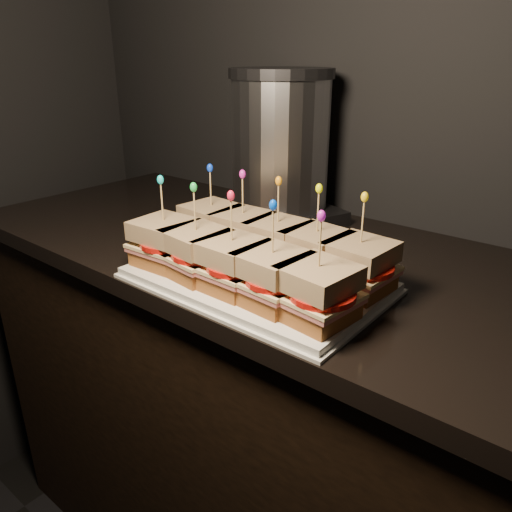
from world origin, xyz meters
The scene contains 78 objects.
cabinet centered at (-0.74, 1.69, 0.45)m, with size 2.15×0.59×0.90m, color black.
granite_slab centered at (-0.74, 1.69, 0.92)m, with size 2.19×0.63×0.04m, color black.
platter centered at (-0.99, 1.52, 0.95)m, with size 0.44×0.27×0.02m, color white.
platter_rim centered at (-0.99, 1.52, 0.94)m, with size 0.45×0.28×0.01m, color white.
sandwich_0_bread_bot centered at (-1.16, 1.59, 0.97)m, with size 0.10×0.10×0.03m, color brown.
sandwich_0_ham centered at (-1.16, 1.59, 0.99)m, with size 0.11×0.10×0.01m, color #B8635A.
sandwich_0_cheese centered at (-1.16, 1.59, 0.99)m, with size 0.11×0.11×0.01m, color #F6D993.
sandwich_0_tomato centered at (-1.15, 1.58, 1.00)m, with size 0.10×0.10×0.01m, color red.
sandwich_0_bread_top centered at (-1.16, 1.59, 1.02)m, with size 0.10×0.10×0.03m, color #5B2D0F.
sandwich_0_pick centered at (-1.16, 1.59, 1.07)m, with size 0.00×0.00×0.09m, color tan.
sandwich_0_frill centered at (-1.16, 1.59, 1.11)m, with size 0.01×0.01×0.02m, color blue.
sandwich_1_bread_bot centered at (-1.08, 1.59, 0.97)m, with size 0.10×0.10×0.03m, color brown.
sandwich_1_ham centered at (-1.08, 1.59, 0.99)m, with size 0.11×0.10×0.01m, color #B8635A.
sandwich_1_cheese centered at (-1.08, 1.59, 0.99)m, with size 0.11×0.11×0.01m, color #F6D993.
sandwich_1_tomato centered at (-1.06, 1.58, 1.00)m, with size 0.10×0.10×0.01m, color red.
sandwich_1_bread_top centered at (-1.08, 1.59, 1.02)m, with size 0.10×0.10×0.03m, color #5B2D0F.
sandwich_1_pick centered at (-1.08, 1.59, 1.07)m, with size 0.00×0.00×0.09m, color tan.
sandwich_1_frill centered at (-1.08, 1.59, 1.11)m, with size 0.01×0.01×0.02m, color #D821AC.
sandwich_2_bread_bot centered at (-0.99, 1.59, 0.97)m, with size 0.10×0.10×0.03m, color brown.
sandwich_2_ham centered at (-0.99, 1.59, 0.99)m, with size 0.11×0.10×0.01m, color #B8635A.
sandwich_2_cheese centered at (-0.99, 1.59, 0.99)m, with size 0.11×0.11×0.01m, color #F6D993.
sandwich_2_tomato centered at (-0.98, 1.58, 1.00)m, with size 0.10×0.10×0.01m, color red.
sandwich_2_bread_top centered at (-0.99, 1.59, 1.02)m, with size 0.10×0.10×0.03m, color #5B2D0F.
sandwich_2_pick centered at (-0.99, 1.59, 1.07)m, with size 0.00×0.00×0.09m, color tan.
sandwich_2_frill centered at (-0.99, 1.59, 1.11)m, with size 0.01×0.01×0.02m, color orange.
sandwich_3_bread_bot centered at (-0.91, 1.59, 0.97)m, with size 0.10×0.10×0.03m, color brown.
sandwich_3_ham centered at (-0.91, 1.59, 0.99)m, with size 0.11×0.10×0.01m, color #B8635A.
sandwich_3_cheese centered at (-0.91, 1.59, 0.99)m, with size 0.11×0.11×0.01m, color #F6D993.
sandwich_3_tomato centered at (-0.90, 1.58, 1.00)m, with size 0.10×0.10×0.01m, color red.
sandwich_3_bread_top centered at (-0.91, 1.59, 1.02)m, with size 0.10×0.10×0.03m, color #5B2D0F.
sandwich_3_pick centered at (-0.91, 1.59, 1.07)m, with size 0.00×0.00×0.09m, color tan.
sandwich_3_frill centered at (-0.91, 1.59, 1.11)m, with size 0.01×0.01×0.02m, color #EEFD02.
sandwich_4_bread_bot centered at (-0.83, 1.59, 0.97)m, with size 0.10×0.10×0.03m, color brown.
sandwich_4_ham centered at (-0.83, 1.59, 0.99)m, with size 0.11×0.10×0.01m, color #B8635A.
sandwich_4_cheese centered at (-0.83, 1.59, 0.99)m, with size 0.11×0.11×0.01m, color #F6D993.
sandwich_4_tomato centered at (-0.81, 1.58, 1.00)m, with size 0.10×0.10×0.01m, color red.
sandwich_4_bread_top centered at (-0.83, 1.59, 1.02)m, with size 0.10×0.10×0.03m, color #5B2D0F.
sandwich_4_pick centered at (-0.83, 1.59, 1.07)m, with size 0.00×0.00×0.09m, color tan.
sandwich_4_frill centered at (-0.83, 1.59, 1.11)m, with size 0.01×0.01×0.02m, color yellow.
sandwich_5_bread_bot centered at (-1.16, 1.46, 0.97)m, with size 0.10×0.10×0.03m, color brown.
sandwich_5_ham centered at (-1.16, 1.46, 0.99)m, with size 0.11×0.10×0.01m, color #B8635A.
sandwich_5_cheese centered at (-1.16, 1.46, 0.99)m, with size 0.11×0.11×0.01m, color #F6D993.
sandwich_5_tomato centered at (-1.15, 1.46, 1.00)m, with size 0.10×0.10×0.01m, color red.
sandwich_5_bread_top centered at (-1.16, 1.46, 1.02)m, with size 0.10×0.10×0.03m, color #5B2D0F.
sandwich_5_pick centered at (-1.16, 1.46, 1.07)m, with size 0.00×0.00×0.09m, color tan.
sandwich_5_frill centered at (-1.16, 1.46, 1.11)m, with size 0.01×0.01×0.02m, color #11C1BF.
sandwich_6_bread_bot centered at (-1.08, 1.46, 0.97)m, with size 0.10×0.10×0.03m, color brown.
sandwich_6_ham centered at (-1.08, 1.46, 0.99)m, with size 0.11×0.10×0.01m, color #B8635A.
sandwich_6_cheese centered at (-1.08, 1.46, 0.99)m, with size 0.11×0.11×0.01m, color #F6D993.
sandwich_6_tomato centered at (-1.06, 1.46, 1.00)m, with size 0.10×0.10×0.01m, color red.
sandwich_6_bread_top centered at (-1.08, 1.46, 1.02)m, with size 0.10×0.10×0.03m, color #5B2D0F.
sandwich_6_pick centered at (-1.08, 1.46, 1.07)m, with size 0.00×0.00×0.09m, color tan.
sandwich_6_frill centered at (-1.08, 1.46, 1.11)m, with size 0.01×0.01×0.02m, color green.
sandwich_7_bread_bot centered at (-0.99, 1.46, 0.97)m, with size 0.10×0.10×0.03m, color brown.
sandwich_7_ham centered at (-0.99, 1.46, 0.99)m, with size 0.11×0.10×0.01m, color #B8635A.
sandwich_7_cheese centered at (-0.99, 1.46, 0.99)m, with size 0.11×0.11×0.01m, color #F6D993.
sandwich_7_tomato centered at (-0.98, 1.46, 1.00)m, with size 0.10×0.10×0.01m, color red.
sandwich_7_bread_top centered at (-0.99, 1.46, 1.02)m, with size 0.10×0.10×0.03m, color #5B2D0F.
sandwich_7_pick centered at (-0.99, 1.46, 1.07)m, with size 0.00×0.00×0.09m, color tan.
sandwich_7_frill centered at (-0.99, 1.46, 1.11)m, with size 0.01×0.01×0.02m, color #ED1D3F.
sandwich_8_bread_bot centered at (-0.91, 1.46, 0.97)m, with size 0.10×0.10×0.03m, color brown.
sandwich_8_ham centered at (-0.91, 1.46, 0.99)m, with size 0.11×0.10×0.01m, color #B8635A.
sandwich_8_cheese centered at (-0.91, 1.46, 0.99)m, with size 0.11×0.11×0.01m, color #F6D993.
sandwich_8_tomato centered at (-0.90, 1.46, 1.00)m, with size 0.10×0.10×0.01m, color red.
sandwich_8_bread_top centered at (-0.91, 1.46, 1.02)m, with size 0.10×0.10×0.03m, color #5B2D0F.
sandwich_8_pick centered at (-0.91, 1.46, 1.07)m, with size 0.00×0.00×0.09m, color tan.
sandwich_8_frill centered at (-0.91, 1.46, 1.11)m, with size 0.01×0.01×0.02m, color blue.
sandwich_9_bread_bot centered at (-0.83, 1.46, 0.97)m, with size 0.10×0.10×0.03m, color brown.
sandwich_9_ham centered at (-0.83, 1.46, 0.99)m, with size 0.11×0.10×0.01m, color #B8635A.
sandwich_9_cheese centered at (-0.83, 1.46, 0.99)m, with size 0.11×0.11×0.01m, color #F6D993.
sandwich_9_tomato centered at (-0.81, 1.46, 1.00)m, with size 0.10×0.10×0.01m, color red.
sandwich_9_bread_top centered at (-0.83, 1.46, 1.02)m, with size 0.10×0.10×0.03m, color #5B2D0F.
sandwich_9_pick centered at (-0.83, 1.46, 1.07)m, with size 0.00×0.00×0.09m, color tan.
sandwich_9_frill centered at (-0.83, 1.46, 1.11)m, with size 0.01×0.01×0.02m, color #C41EB5.
appliance_base centered at (-1.19, 1.86, 0.95)m, with size 0.27×0.23×0.03m, color #262628.
appliance_body centered at (-1.19, 1.86, 1.12)m, with size 0.23×0.23×0.30m, color silver.
appliance_lid centered at (-1.19, 1.86, 1.28)m, with size 0.24×0.24×0.02m, color #262628.
appliance centered at (-1.19, 1.86, 1.11)m, with size 0.27×0.23×0.35m, color silver, non-canonical shape.
Camera 1 is at (-0.48, 0.90, 1.32)m, focal length 35.00 mm.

